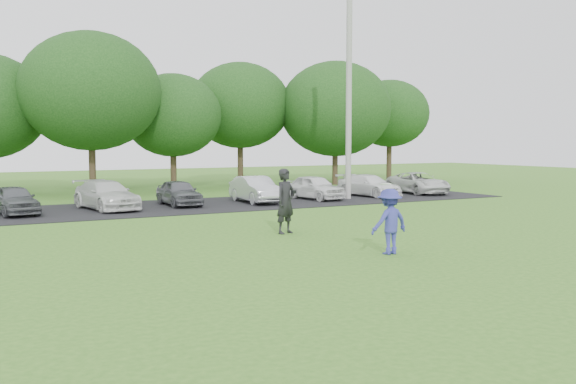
# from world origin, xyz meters

# --- Properties ---
(ground) EXTENTS (100.00, 100.00, 0.00)m
(ground) POSITION_xyz_m (0.00, 0.00, 0.00)
(ground) COLOR #396F1F
(ground) RESTS_ON ground
(parking_lot) EXTENTS (32.00, 6.50, 0.03)m
(parking_lot) POSITION_xyz_m (0.00, 13.00, 0.01)
(parking_lot) COLOR black
(parking_lot) RESTS_ON ground
(utility_pole) EXTENTS (0.28, 0.28, 10.91)m
(utility_pole) POSITION_xyz_m (8.32, 12.46, 5.46)
(utility_pole) COLOR #9F9E9A
(utility_pole) RESTS_ON ground
(frisbee_player) EXTENTS (1.10, 0.67, 1.83)m
(frisbee_player) POSITION_xyz_m (0.58, -0.74, 0.83)
(frisbee_player) COLOR #363999
(frisbee_player) RESTS_ON ground
(camera_bystander) EXTENTS (0.85, 0.69, 2.01)m
(camera_bystander) POSITION_xyz_m (0.02, 3.68, 1.00)
(camera_bystander) COLOR black
(camera_bystander) RESTS_ON ground
(parked_cars) EXTENTS (28.81, 4.46, 1.25)m
(parked_cars) POSITION_xyz_m (0.59, 13.06, 0.61)
(parked_cars) COLOR slate
(parked_cars) RESTS_ON parking_lot
(tree_row) EXTENTS (42.39, 9.85, 8.64)m
(tree_row) POSITION_xyz_m (1.51, 22.76, 4.91)
(tree_row) COLOR #38281C
(tree_row) RESTS_ON ground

